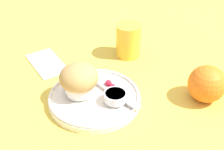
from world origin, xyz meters
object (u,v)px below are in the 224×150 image
muffin (79,79)px  orange_fruit (207,84)px  butter_knife (112,91)px  juice_glass (128,40)px

muffin → orange_fruit: bearing=57.8°
butter_knife → juice_glass: juice_glass is taller
orange_fruit → juice_glass: bearing=-171.1°
muffin → juice_glass: (-0.10, 0.20, -0.01)m
butter_knife → orange_fruit: 0.21m
butter_knife → juice_glass: 0.19m
butter_knife → juice_glass: bearing=123.9°
muffin → butter_knife: bearing=58.2°
muffin → orange_fruit: 0.28m
butter_knife → orange_fruit: size_ratio=2.02×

